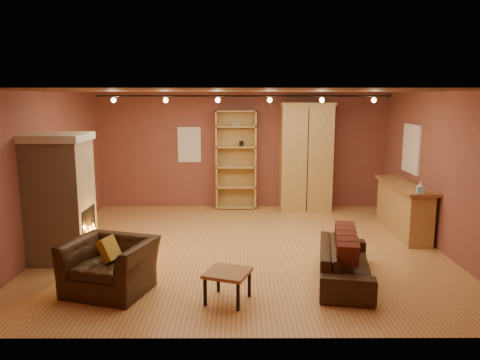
{
  "coord_description": "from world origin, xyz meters",
  "views": [
    {
      "loc": [
        -0.09,
        -8.17,
        2.71
      ],
      "look_at": [
        -0.07,
        0.2,
        1.21
      ],
      "focal_mm": 35.0,
      "sensor_mm": 36.0,
      "label": 1
    }
  ],
  "objects_px": {
    "fireplace": "(61,198)",
    "loveseat": "(345,256)",
    "bookcase": "(236,159)",
    "armchair": "(109,257)",
    "coffee_table": "(228,275)",
    "armoire": "(306,157)",
    "bar_counter": "(403,208)"
  },
  "relations": [
    {
      "from": "fireplace",
      "to": "loveseat",
      "type": "distance_m",
      "value": 4.68
    },
    {
      "from": "fireplace",
      "to": "bookcase",
      "type": "bearing_deg",
      "value": 52.25
    },
    {
      "from": "loveseat",
      "to": "bookcase",
      "type": "bearing_deg",
      "value": 29.44
    },
    {
      "from": "fireplace",
      "to": "armchair",
      "type": "relative_size",
      "value": 1.63
    },
    {
      "from": "bookcase",
      "to": "coffee_table",
      "type": "distance_m",
      "value": 5.45
    },
    {
      "from": "loveseat",
      "to": "armoire",
      "type": "bearing_deg",
      "value": 9.75
    },
    {
      "from": "bookcase",
      "to": "loveseat",
      "type": "height_order",
      "value": "bookcase"
    },
    {
      "from": "armoire",
      "to": "bar_counter",
      "type": "height_order",
      "value": "armoire"
    },
    {
      "from": "bookcase",
      "to": "armchair",
      "type": "distance_m",
      "value": 5.39
    },
    {
      "from": "coffee_table",
      "to": "armoire",
      "type": "bearing_deg",
      "value": 71.29
    },
    {
      "from": "armoire",
      "to": "coffee_table",
      "type": "bearing_deg",
      "value": -108.71
    },
    {
      "from": "bookcase",
      "to": "loveseat",
      "type": "xyz_separation_m",
      "value": [
        1.65,
        -4.68,
        -0.83
      ]
    },
    {
      "from": "bookcase",
      "to": "coffee_table",
      "type": "xyz_separation_m",
      "value": [
        -0.08,
        -5.38,
        -0.86
      ]
    },
    {
      "from": "bar_counter",
      "to": "armoire",
      "type": "bearing_deg",
      "value": 129.95
    },
    {
      "from": "bookcase",
      "to": "coffee_table",
      "type": "bearing_deg",
      "value": -90.87
    },
    {
      "from": "bar_counter",
      "to": "coffee_table",
      "type": "bearing_deg",
      "value": -137.41
    },
    {
      "from": "armoire",
      "to": "loveseat",
      "type": "xyz_separation_m",
      "value": [
        -0.02,
        -4.48,
        -0.91
      ]
    },
    {
      "from": "armchair",
      "to": "fireplace",
      "type": "bearing_deg",
      "value": 147.59
    },
    {
      "from": "bookcase",
      "to": "armchair",
      "type": "height_order",
      "value": "bookcase"
    },
    {
      "from": "fireplace",
      "to": "bookcase",
      "type": "height_order",
      "value": "bookcase"
    },
    {
      "from": "fireplace",
      "to": "bookcase",
      "type": "xyz_separation_m",
      "value": [
        2.88,
        3.72,
        0.15
      ]
    },
    {
      "from": "fireplace",
      "to": "armchair",
      "type": "distance_m",
      "value": 1.84
    },
    {
      "from": "loveseat",
      "to": "bar_counter",
      "type": "bearing_deg",
      "value": -24.65
    },
    {
      "from": "bookcase",
      "to": "loveseat",
      "type": "relative_size",
      "value": 1.23
    },
    {
      "from": "fireplace",
      "to": "armchair",
      "type": "height_order",
      "value": "fireplace"
    },
    {
      "from": "loveseat",
      "to": "armchair",
      "type": "distance_m",
      "value": 3.41
    },
    {
      "from": "fireplace",
      "to": "bar_counter",
      "type": "distance_m",
      "value": 6.44
    },
    {
      "from": "fireplace",
      "to": "bookcase",
      "type": "distance_m",
      "value": 4.71
    },
    {
      "from": "coffee_table",
      "to": "fireplace",
      "type": "bearing_deg",
      "value": 149.48
    },
    {
      "from": "armoire",
      "to": "bar_counter",
      "type": "bearing_deg",
      "value": -50.05
    },
    {
      "from": "loveseat",
      "to": "coffee_table",
      "type": "height_order",
      "value": "loveseat"
    },
    {
      "from": "bookcase",
      "to": "bar_counter",
      "type": "xyz_separation_m",
      "value": [
        3.36,
        -2.22,
        -0.7
      ]
    }
  ]
}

